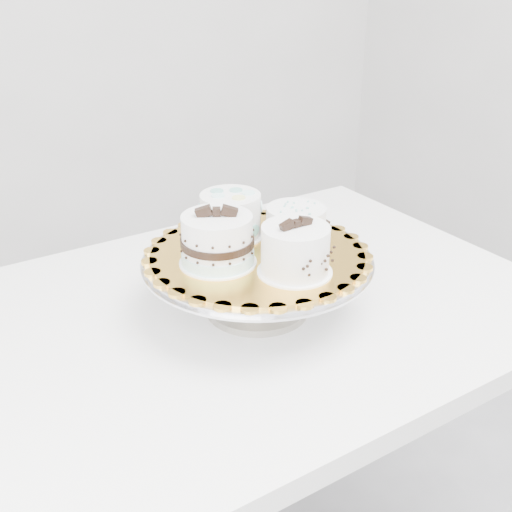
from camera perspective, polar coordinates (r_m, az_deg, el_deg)
table at (r=1.14m, az=-2.52°, el=-8.58°), size 1.15×0.79×0.75m
cake_stand at (r=1.06m, az=0.12°, el=-1.52°), size 0.38×0.38×0.10m
cake_board at (r=1.05m, az=0.13°, el=0.17°), size 0.39×0.39×0.01m
cake_swirl at (r=0.97m, az=3.51°, el=0.43°), size 0.12×0.12×0.09m
cake_banded at (r=1.00m, az=-3.45°, el=1.26°), size 0.15×0.15×0.10m
cake_dots at (r=1.09m, az=-2.28°, el=3.68°), size 0.12×0.12×0.08m
cake_ribbon at (r=1.08m, az=3.60°, el=2.81°), size 0.13×0.13×0.06m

